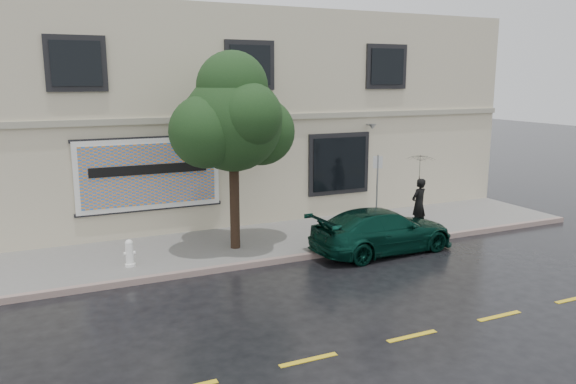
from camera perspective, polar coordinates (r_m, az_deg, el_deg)
name	(u,v)px	position (r m, az deg, el deg)	size (l,w,h in m)	color
ground	(324,278)	(13.95, 3.72, -8.70)	(90.00, 90.00, 0.00)	black
sidewalk	(273,241)	(16.71, -1.58, -4.98)	(20.00, 3.50, 0.15)	gray
curb	(298,258)	(15.19, 1.03, -6.68)	(20.00, 0.18, 0.16)	gray
road_marking	(412,336)	(11.24, 12.48, -14.10)	(19.00, 0.12, 0.01)	gold
building	(212,114)	(21.47, -7.71, 7.88)	(20.00, 8.12, 7.00)	beige
billboard	(149,174)	(16.93, -13.90, 1.78)	(4.30, 0.16, 2.20)	white
car	(382,231)	(15.98, 9.57, -3.88)	(1.88, 4.25, 1.24)	black
pedestrian	(419,204)	(17.99, 13.14, -1.19)	(0.59, 0.39, 1.61)	black
umbrella	(420,167)	(17.78, 13.31, 2.44)	(0.93, 0.93, 0.69)	black
street_tree	(233,123)	(15.22, -5.61, 7.00)	(2.66, 2.66, 4.84)	#332416
fire_hydrant	(130,253)	(14.74, -15.80, -6.00)	(0.29, 0.27, 0.70)	white
sign_pole	(377,184)	(17.61, 9.05, 0.77)	(0.27, 0.13, 2.35)	gray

